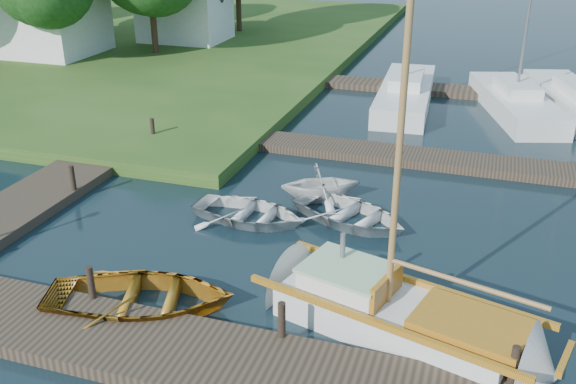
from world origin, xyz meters
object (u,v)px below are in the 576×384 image
(tender_a, at_px, (249,210))
(mooring_post_3, at_px, (514,365))
(marina_boat_1, at_px, (406,92))
(marina_boat_2, at_px, (515,100))
(house_a, at_px, (41,9))
(tender_c, at_px, (350,211))
(sailboat, at_px, (402,319))
(house_c, at_px, (185,6))
(mooring_post_4, at_px, (73,178))
(mooring_post_1, at_px, (91,283))
(mooring_post_2, at_px, (282,320))
(tender_b, at_px, (321,181))
(mooring_post_5, at_px, (153,129))
(dinghy, at_px, (140,293))

(tender_a, bearing_deg, mooring_post_3, -120.31)
(marina_boat_1, bearing_deg, tender_a, 165.90)
(marina_boat_2, relative_size, house_a, 1.66)
(tender_c, relative_size, marina_boat_2, 0.34)
(sailboat, bearing_deg, tender_c, 130.82)
(marina_boat_2, xyz_separation_m, house_a, (-26.00, 2.29, 2.39))
(marina_boat_2, distance_m, house_c, 21.74)
(marina_boat_2, bearing_deg, mooring_post_4, 119.48)
(mooring_post_1, height_order, tender_c, mooring_post_1)
(mooring_post_1, distance_m, marina_boat_2, 20.76)
(tender_c, bearing_deg, mooring_post_2, -158.43)
(tender_b, bearing_deg, mooring_post_3, -167.76)
(mooring_post_4, bearing_deg, mooring_post_5, 90.00)
(mooring_post_1, xyz_separation_m, tender_a, (1.73, 5.25, -0.35))
(mooring_post_2, relative_size, mooring_post_4, 1.00)
(mooring_post_1, relative_size, mooring_post_2, 1.00)
(sailboat, relative_size, house_a, 1.56)
(mooring_post_5, relative_size, marina_boat_1, 0.08)
(mooring_post_4, height_order, tender_c, mooring_post_4)
(tender_a, xyz_separation_m, tender_c, (2.81, 0.80, 0.02))
(mooring_post_4, height_order, dinghy, mooring_post_4)
(tender_b, distance_m, house_c, 24.46)
(mooring_post_2, xyz_separation_m, dinghy, (-3.47, 0.30, -0.26))
(tender_a, height_order, house_a, house_a)
(mooring_post_3, bearing_deg, marina_boat_2, 90.01)
(dinghy, bearing_deg, tender_c, -48.49)
(marina_boat_1, distance_m, marina_boat_2, 4.78)
(mooring_post_4, xyz_separation_m, tender_a, (5.73, 0.25, -0.35))
(mooring_post_5, bearing_deg, sailboat, -38.95)
(tender_b, height_order, house_c, house_c)
(mooring_post_1, xyz_separation_m, house_a, (-17.00, 21.00, 2.26))
(mooring_post_4, bearing_deg, tender_b, 17.23)
(mooring_post_3, relative_size, mooring_post_5, 1.00)
(marina_boat_1, xyz_separation_m, house_a, (-21.22, 2.37, 2.40))
(tender_b, xyz_separation_m, tender_c, (1.21, -1.22, -0.28))
(mooring_post_3, height_order, marina_boat_1, marina_boat_1)
(tender_a, relative_size, house_c, 0.64)
(mooring_post_4, bearing_deg, marina_boat_1, 58.92)
(mooring_post_3, bearing_deg, marina_boat_1, 104.40)
(marina_boat_1, bearing_deg, sailboat, -175.17)
(mooring_post_1, xyz_separation_m, marina_boat_1, (4.22, 18.63, -0.14))
(house_a, bearing_deg, tender_a, -40.05)
(marina_boat_1, bearing_deg, mooring_post_4, 145.34)
(dinghy, height_order, tender_a, dinghy)
(mooring_post_3, height_order, house_c, house_c)
(mooring_post_3, relative_size, tender_a, 0.24)
(tender_b, relative_size, house_a, 0.39)
(mooring_post_1, height_order, mooring_post_5, same)
(tender_c, relative_size, house_a, 0.56)
(mooring_post_2, height_order, dinghy, mooring_post_2)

